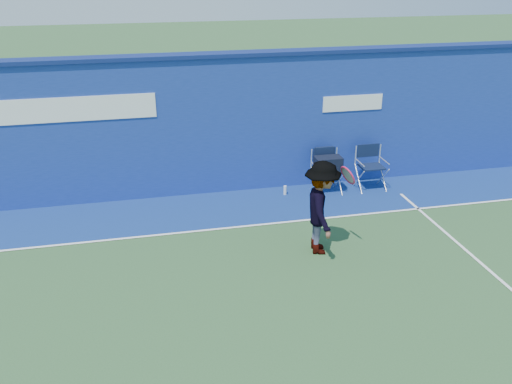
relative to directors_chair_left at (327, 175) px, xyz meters
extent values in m
plane|color=#2D502B|center=(-2.89, -4.49, -0.43)|extent=(80.00, 80.00, 0.00)
cube|color=navy|center=(-2.89, 0.71, 1.07)|extent=(24.00, 0.40, 3.00)
cube|color=navy|center=(-2.89, 0.71, 2.61)|extent=(24.00, 0.50, 0.08)
cube|color=white|center=(-5.89, 0.50, 1.67)|extent=(4.50, 0.02, 0.50)
cube|color=white|center=(0.71, 0.50, 1.47)|extent=(1.40, 0.02, 0.35)
cube|color=navy|center=(-2.89, -0.39, -0.42)|extent=(24.00, 1.80, 0.01)
cube|color=white|center=(-2.89, -1.29, -0.41)|extent=(24.00, 0.06, 0.01)
cube|color=#0E1835|center=(0.00, -0.01, 0.11)|extent=(0.52, 0.44, 0.03)
cube|color=silver|center=(0.00, 0.25, 0.33)|extent=(0.59, 0.03, 0.43)
cube|color=#0E1835|center=(0.00, 0.25, 0.41)|extent=(0.52, 0.03, 0.30)
cube|color=black|center=(0.00, -0.04, 0.27)|extent=(0.59, 0.34, 0.32)
cube|color=#0E1835|center=(0.00, 0.25, 0.46)|extent=(0.43, 0.06, 0.24)
cube|color=#0E1835|center=(1.05, -0.03, 0.12)|extent=(0.52, 0.44, 0.03)
cube|color=silver|center=(1.05, 0.23, 0.33)|extent=(0.59, 0.03, 0.43)
cube|color=#0E1835|center=(1.05, 0.23, 0.42)|extent=(0.52, 0.03, 0.30)
cylinder|color=silver|center=(-0.95, 0.06, -0.32)|extent=(0.07, 0.07, 0.21)
imported|color=#EA4738|center=(-1.00, -2.50, 0.43)|extent=(0.80, 1.19, 1.72)
torus|color=#CA1A46|center=(-0.60, -2.62, 1.06)|extent=(0.26, 0.40, 0.35)
cylinder|color=gray|center=(-0.60, -2.62, 1.06)|extent=(0.20, 0.34, 0.29)
cylinder|color=black|center=(-0.90, -2.55, 0.92)|extent=(0.32, 0.11, 0.17)
camera|label=1|loc=(-3.98, -10.66, 4.50)|focal=38.00mm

